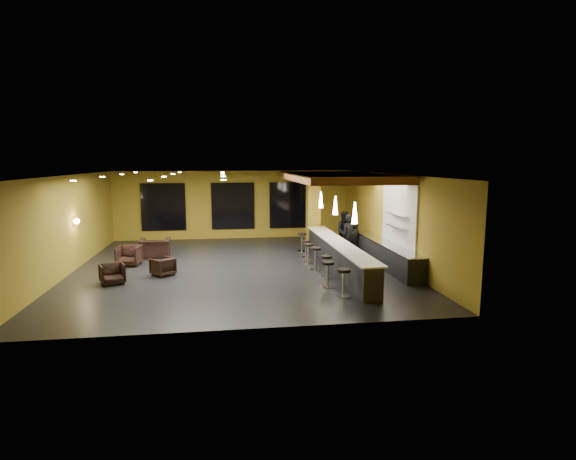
{
  "coord_description": "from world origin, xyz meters",
  "views": [
    {
      "loc": [
        -0.55,
        -16.83,
        4.0
      ],
      "look_at": [
        2.0,
        0.5,
        1.3
      ],
      "focal_mm": 28.0,
      "sensor_mm": 36.0,
      "label": 1
    }
  ],
  "objects": [
    {
      "name": "window_center",
      "position": [
        0.0,
        6.44,
        1.7
      ],
      "size": [
        2.2,
        0.06,
        2.4
      ],
      "primitive_type": "cube",
      "color": "black",
      "rests_on": "wall_back"
    },
    {
      "name": "bar_counter",
      "position": [
        3.65,
        -1.0,
        0.5
      ],
      "size": [
        0.6,
        8.0,
        1.0
      ],
      "primitive_type": "cube",
      "color": "black",
      "rests_on": "floor"
    },
    {
      "name": "armchair_a",
      "position": [
        -4.17,
        -1.83,
        0.34
      ],
      "size": [
        0.96,
        0.97,
        0.68
      ],
      "primitive_type": "imported",
      "rotation": [
        0.0,
        0.0,
        0.41
      ],
      "color": "black",
      "rests_on": "floor"
    },
    {
      "name": "bar_stool_5",
      "position": [
        2.86,
        1.19,
        0.47
      ],
      "size": [
        0.37,
        0.37,
        0.74
      ],
      "rotation": [
        0.0,
        0.0,
        0.07
      ],
      "color": "silver",
      "rests_on": "floor"
    },
    {
      "name": "staff_b",
      "position": [
        4.86,
        2.37,
        0.9
      ],
      "size": [
        0.98,
        0.82,
        1.79
      ],
      "primitive_type": "imported",
      "rotation": [
        0.0,
        0.0,
        -0.17
      ],
      "color": "black",
      "rests_on": "floor"
    },
    {
      "name": "wall_front",
      "position": [
        0.0,
        -6.55,
        1.75
      ],
      "size": [
        12.0,
        0.1,
        3.5
      ],
      "primitive_type": "cube",
      "color": "olive",
      "rests_on": "floor"
    },
    {
      "name": "wall_shelf_lower",
      "position": [
        5.82,
        -1.2,
        1.6
      ],
      "size": [
        0.3,
        1.5,
        0.03
      ],
      "primitive_type": "cube",
      "color": "silver",
      "rests_on": "wall_right"
    },
    {
      "name": "pendant_0",
      "position": [
        3.65,
        -3.0,
        2.35
      ],
      "size": [
        0.2,
        0.2,
        0.7
      ],
      "primitive_type": "cone",
      "color": "white",
      "rests_on": "wood_soffit"
    },
    {
      "name": "bar_stool_1",
      "position": [
        2.74,
        -3.23,
        0.53
      ],
      "size": [
        0.42,
        0.42,
        0.83
      ],
      "rotation": [
        0.0,
        0.0,
        -0.08
      ],
      "color": "silver",
      "rests_on": "floor"
    },
    {
      "name": "prep_counter",
      "position": [
        5.65,
        -0.5,
        0.43
      ],
      "size": [
        0.7,
        6.0,
        0.86
      ],
      "primitive_type": "cube",
      "color": "black",
      "rests_on": "floor"
    },
    {
      "name": "staff_c",
      "position": [
        5.06,
        1.81,
        0.75
      ],
      "size": [
        0.8,
        0.58,
        1.51
      ],
      "primitive_type": "imported",
      "rotation": [
        0.0,
        0.0,
        0.15
      ],
      "color": "black",
      "rests_on": "floor"
    },
    {
      "name": "floor",
      "position": [
        0.0,
        0.0,
        -0.05
      ],
      "size": [
        12.0,
        13.0,
        0.1
      ],
      "primitive_type": "cube",
      "color": "black",
      "rests_on": "ground"
    },
    {
      "name": "wood_soffit",
      "position": [
        4.0,
        1.0,
        3.36
      ],
      "size": [
        3.6,
        8.0,
        0.28
      ],
      "primitive_type": "cube",
      "color": "#9B5C2D",
      "rests_on": "ceiling"
    },
    {
      "name": "pendant_1",
      "position": [
        3.65,
        -0.5,
        2.35
      ],
      "size": [
        0.2,
        0.2,
        0.7
      ],
      "primitive_type": "cone",
      "color": "white",
      "rests_on": "wood_soffit"
    },
    {
      "name": "bar_stool_0",
      "position": [
        2.95,
        -4.33,
        0.54
      ],
      "size": [
        0.43,
        0.43,
        0.85
      ],
      "rotation": [
        0.0,
        0.0,
        0.33
      ],
      "color": "silver",
      "rests_on": "floor"
    },
    {
      "name": "ceiling",
      "position": [
        0.0,
        0.0,
        3.55
      ],
      "size": [
        12.0,
        13.0,
        0.1
      ],
      "primitive_type": "cube",
      "color": "black"
    },
    {
      "name": "wall_back",
      "position": [
        0.0,
        6.55,
        1.75
      ],
      "size": [
        12.0,
        0.1,
        3.5
      ],
      "primitive_type": "cube",
      "color": "olive",
      "rests_on": "floor"
    },
    {
      "name": "armchair_d",
      "position": [
        -3.37,
        2.23,
        0.39
      ],
      "size": [
        1.23,
        1.09,
        0.78
      ],
      "primitive_type": "imported",
      "rotation": [
        0.0,
        0.0,
        3.18
      ],
      "color": "black",
      "rests_on": "floor"
    },
    {
      "name": "staff_a",
      "position": [
        4.73,
        1.21,
        0.89
      ],
      "size": [
        0.71,
        0.53,
        1.78
      ],
      "primitive_type": "imported",
      "rotation": [
        0.0,
        0.0,
        0.17
      ],
      "color": "black",
      "rests_on": "floor"
    },
    {
      "name": "column",
      "position": [
        3.65,
        3.6,
        1.75
      ],
      "size": [
        0.6,
        0.6,
        3.5
      ],
      "primitive_type": "cube",
      "color": "olive",
      "rests_on": "floor"
    },
    {
      "name": "wall_right",
      "position": [
        6.05,
        0.0,
        1.75
      ],
      "size": [
        0.1,
        13.0,
        3.5
      ],
      "primitive_type": "cube",
      "color": "olive",
      "rests_on": "floor"
    },
    {
      "name": "window_left",
      "position": [
        -3.5,
        6.44,
        1.7
      ],
      "size": [
        2.2,
        0.06,
        2.4
      ],
      "primitive_type": "cube",
      "color": "black",
      "rests_on": "wall_back"
    },
    {
      "name": "armchair_c",
      "position": [
        -4.16,
        0.83,
        0.39
      ],
      "size": [
        0.93,
        0.95,
        0.78
      ],
      "primitive_type": "imported",
      "rotation": [
        0.0,
        0.0,
        -0.13
      ],
      "color": "black",
      "rests_on": "floor"
    },
    {
      "name": "bar_stool_2",
      "position": [
        2.94,
        -2.17,
        0.51
      ],
      "size": [
        0.4,
        0.4,
        0.8
      ],
      "rotation": [
        0.0,
        0.0,
        -0.2
      ],
      "color": "silver",
      "rests_on": "floor"
    },
    {
      "name": "wall_shelf_upper",
      "position": [
        5.82,
        -1.2,
        2.05
      ],
      "size": [
        0.3,
        1.5,
        0.03
      ],
      "primitive_type": "cube",
      "color": "silver",
      "rests_on": "wall_right"
    },
    {
      "name": "bar_stool_4",
      "position": [
        2.76,
        0.18,
        0.5
      ],
      "size": [
        0.4,
        0.4,
        0.78
      ],
      "rotation": [
        0.0,
        0.0,
        -0.34
      ],
      "color": "silver",
      "rests_on": "floor"
    },
    {
      "name": "bar_top",
      "position": [
        3.65,
        -1.0,
        1.02
      ],
      "size": [
        0.78,
        8.1,
        0.05
      ],
      "primitive_type": "cube",
      "color": "white",
      "rests_on": "bar_counter"
    },
    {
      "name": "tile_backsplash",
      "position": [
        5.96,
        -1.0,
        2.0
      ],
      "size": [
        0.06,
        3.2,
        2.4
      ],
      "primitive_type": "cube",
      "color": "white",
      "rests_on": "wall_right"
    },
    {
      "name": "bar_stool_6",
      "position": [
        2.92,
        2.5,
        0.53
      ],
      "size": [
        0.42,
        0.42,
        0.83
      ],
      "rotation": [
        0.0,
        0.0,
        0.03
      ],
      "color": "silver",
      "rests_on": "floor"
    },
    {
      "name": "bar_stool_3",
      "position": [
        2.81,
        -0.97,
        0.55
      ],
      "size": [
        0.44,
        0.44,
        0.86
      ],
      "rotation": [
        0.0,
        0.0,
        0.31
      ],
      "color": "silver",
      "rests_on": "floor"
    },
    {
      "name": "armchair_b",
      "position": [
        -2.67,
        -0.93,
        0.32
      ],
      "size": [
        0.98,
        0.98,
        0.64
      ],
      "primitive_type": "imported",
      "rotation": [
        0.0,
        0.0,
        3.86
      ],
      "color": "black",
      "rests_on": "floor"
    },
    {
      "name": "wall_left",
      "position": [
        -6.05,
        0.0,
        1.75
      ],
      "size": [
        0.1,
        13.0,
        3.5
      ],
      "primitive_type": "cube",
      "color": "olive",
      "rests_on": "floor"
    },
    {
      "name": "wall_sconce",
      "position": [
        -5.88,
        0.5,
        1.8
      ],
      "size": [
        0.22,
        0.22,
        0.22
      ],
      "primitive_type": "sphere",
      "color": "#FFE5B2",
      "rests_on": "wall_left"
    },
    {
      "name": "window_right",
      "position": [
        3.0,
        6.44,
        1.7
      ],
      "size": [
        2.2,
        0.06,
        2.4
      ],
      "primitive_type": "cube",
      "color": "black",
      "rests_on": "wall_back"
    },
    {
      "name": "prep_top",
      "position": [
        5.65,
        -0.5,
        0.89
      ],
      "size": [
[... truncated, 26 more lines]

